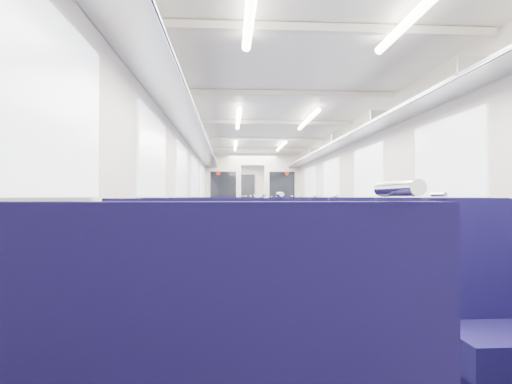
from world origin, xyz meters
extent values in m
cube|color=black|center=(0.00, 0.00, 0.00)|extent=(2.80, 18.00, 0.01)
cube|color=white|center=(0.00, 0.00, 2.35)|extent=(2.80, 18.00, 0.01)
cube|color=beige|center=(-1.40, 0.00, 1.18)|extent=(0.02, 18.00, 2.35)
cube|color=#130F34|center=(-1.39, 0.00, 0.35)|extent=(0.03, 17.90, 0.70)
cube|color=beige|center=(1.40, 0.00, 1.18)|extent=(0.02, 18.00, 2.35)
cube|color=#130F34|center=(1.39, 0.00, 0.35)|extent=(0.03, 17.90, 0.70)
cube|color=beige|center=(0.00, 9.00, 1.18)|extent=(2.80, 0.02, 2.35)
cube|color=#B2B5BA|center=(-1.22, 0.00, 1.97)|extent=(0.34, 17.40, 0.04)
cylinder|color=silver|center=(-1.04, 0.00, 1.95)|extent=(0.02, 17.40, 0.02)
cube|color=#B2B5BA|center=(-1.22, -6.00, 2.05)|extent=(0.34, 0.03, 0.14)
cube|color=#B2B5BA|center=(-1.22, -4.00, 2.05)|extent=(0.34, 0.03, 0.14)
cube|color=#B2B5BA|center=(-1.22, -2.00, 2.05)|extent=(0.34, 0.03, 0.14)
cube|color=#B2B5BA|center=(-1.22, 0.00, 2.05)|extent=(0.34, 0.03, 0.14)
cube|color=#B2B5BA|center=(-1.22, 2.00, 2.05)|extent=(0.34, 0.03, 0.14)
cube|color=#B2B5BA|center=(-1.22, 4.00, 2.05)|extent=(0.34, 0.03, 0.14)
cube|color=#B2B5BA|center=(-1.22, 6.00, 2.05)|extent=(0.34, 0.03, 0.14)
cube|color=#B2B5BA|center=(-1.22, 8.00, 2.05)|extent=(0.34, 0.03, 0.14)
cube|color=#B2B5BA|center=(1.22, 0.00, 1.97)|extent=(0.34, 17.40, 0.04)
cylinder|color=silver|center=(1.04, 0.00, 1.95)|extent=(0.02, 17.40, 0.02)
cube|color=#B2B5BA|center=(1.22, -6.00, 2.05)|extent=(0.34, 0.03, 0.14)
cube|color=#B2B5BA|center=(1.22, -4.00, 2.05)|extent=(0.34, 0.03, 0.14)
cube|color=#B2B5BA|center=(1.22, -2.00, 2.05)|extent=(0.34, 0.03, 0.14)
cube|color=#B2B5BA|center=(1.22, 0.00, 2.05)|extent=(0.34, 0.03, 0.14)
cube|color=#B2B5BA|center=(1.22, 2.00, 2.05)|extent=(0.34, 0.03, 0.14)
cube|color=#B2B5BA|center=(1.22, 4.00, 2.05)|extent=(0.34, 0.03, 0.14)
cube|color=#B2B5BA|center=(1.22, 6.00, 2.05)|extent=(0.34, 0.03, 0.14)
cube|color=#B2B5BA|center=(1.22, 8.00, 2.05)|extent=(0.34, 0.03, 0.14)
cube|color=white|center=(-1.38, -7.50, 1.42)|extent=(0.02, 1.30, 0.75)
cube|color=white|center=(-1.38, -5.20, 1.42)|extent=(0.02, 1.30, 0.75)
cube|color=white|center=(-1.38, -2.90, 1.42)|extent=(0.02, 1.30, 0.75)
cube|color=white|center=(-1.38, -0.60, 1.42)|extent=(0.02, 1.30, 0.75)
cube|color=white|center=(-1.38, 1.70, 1.42)|extent=(0.02, 1.30, 0.75)
cube|color=white|center=(-1.38, 4.50, 1.42)|extent=(0.02, 1.30, 0.75)
cube|color=white|center=(-1.38, 6.80, 1.42)|extent=(0.02, 1.30, 0.75)
cube|color=white|center=(1.38, -5.20, 1.42)|extent=(0.02, 1.30, 0.75)
cube|color=white|center=(1.38, -2.90, 1.42)|extent=(0.02, 1.30, 0.75)
cube|color=white|center=(1.38, -0.60, 1.42)|extent=(0.02, 1.30, 0.75)
cube|color=white|center=(1.38, 1.70, 1.42)|extent=(0.02, 1.30, 0.75)
cube|color=white|center=(1.38, 4.50, 1.42)|extent=(0.02, 1.30, 0.75)
cube|color=white|center=(1.38, 6.80, 1.42)|extent=(0.02, 1.30, 0.75)
cube|color=silver|center=(0.00, -6.00, 2.31)|extent=(2.70, 0.06, 0.06)
cube|color=silver|center=(0.00, -4.00, 2.31)|extent=(2.70, 0.06, 0.06)
cube|color=silver|center=(0.00, -2.00, 2.31)|extent=(2.70, 0.06, 0.06)
cube|color=silver|center=(0.00, 0.00, 2.31)|extent=(2.70, 0.06, 0.06)
cube|color=silver|center=(0.00, 2.00, 2.31)|extent=(2.70, 0.06, 0.06)
cube|color=silver|center=(0.00, 4.00, 2.31)|extent=(2.70, 0.06, 0.06)
cube|color=silver|center=(0.00, 6.00, 2.31)|extent=(2.70, 0.06, 0.06)
cube|color=silver|center=(0.00, 8.00, 2.31)|extent=(2.70, 0.06, 0.06)
cylinder|color=white|center=(-0.55, -6.50, 2.26)|extent=(0.07, 1.60, 0.07)
cylinder|color=white|center=(-0.55, -2.50, 2.26)|extent=(0.07, 1.60, 0.07)
cylinder|color=white|center=(-0.55, 1.00, 2.26)|extent=(0.07, 1.60, 0.07)
cylinder|color=white|center=(-0.55, 5.50, 2.26)|extent=(0.07, 1.60, 0.07)
cylinder|color=white|center=(0.55, -6.50, 2.26)|extent=(0.07, 1.60, 0.07)
cylinder|color=white|center=(0.55, -2.50, 2.26)|extent=(0.07, 1.60, 0.07)
cylinder|color=white|center=(0.55, 1.00, 2.26)|extent=(0.07, 1.60, 0.07)
cylinder|color=white|center=(0.55, 5.50, 2.26)|extent=(0.07, 1.60, 0.07)
cube|color=black|center=(0.00, 8.94, 1.00)|extent=(0.75, 0.06, 2.00)
cube|color=silver|center=(-0.88, 3.51, 1.18)|extent=(1.05, 0.08, 2.35)
cube|color=black|center=(-0.87, 3.46, 1.40)|extent=(0.76, 0.02, 0.80)
cylinder|color=red|center=(-1.02, 3.46, 1.75)|extent=(0.12, 0.01, 0.12)
cube|color=silver|center=(0.88, 3.51, 1.18)|extent=(1.05, 0.08, 2.35)
cube|color=black|center=(0.87, 3.46, 1.40)|extent=(0.76, 0.02, 0.80)
cylinder|color=red|center=(1.02, 3.46, 1.75)|extent=(0.12, 0.01, 0.12)
cube|color=silver|center=(0.00, 3.51, 2.17)|extent=(0.70, 0.08, 0.35)
cylinder|color=silver|center=(-0.42, -8.48, 1.06)|extent=(0.02, 0.15, 0.02)
cube|color=#110D3E|center=(-0.83, -7.16, 0.33)|extent=(0.96, 0.50, 0.16)
cube|color=#110D3E|center=(-0.83, -6.96, 0.53)|extent=(0.96, 0.09, 1.02)
cylinder|color=silver|center=(-0.42, -6.96, 1.06)|extent=(0.02, 0.15, 0.02)
cylinder|color=silver|center=(0.42, -6.94, 1.06)|extent=(0.02, 0.15, 0.02)
cube|color=#110D3E|center=(-0.83, -5.80, 0.33)|extent=(0.96, 0.50, 0.16)
cube|color=#110D34|center=(-0.83, -5.80, 0.12)|extent=(0.88, 0.40, 0.25)
cube|color=#110D3E|center=(-0.83, -6.00, 0.53)|extent=(0.96, 0.09, 1.02)
cylinder|color=silver|center=(-0.42, -6.00, 1.06)|extent=(0.02, 0.15, 0.02)
cube|color=#110D3E|center=(0.83, -5.97, 0.33)|extent=(0.96, 0.50, 0.16)
cube|color=#110D34|center=(0.83, -5.97, 0.12)|extent=(0.88, 0.40, 0.25)
cube|color=#110D3E|center=(0.83, -6.18, 0.53)|extent=(0.96, 0.09, 1.02)
cylinder|color=silver|center=(0.42, -6.18, 1.06)|extent=(0.02, 0.15, 0.02)
cube|color=#110D3E|center=(-0.83, -4.89, 0.33)|extent=(0.96, 0.50, 0.16)
cube|color=#110D34|center=(-0.83, -4.89, 0.12)|extent=(0.88, 0.40, 0.25)
cube|color=#110D3E|center=(-0.83, -4.69, 0.53)|extent=(0.96, 0.09, 1.02)
cylinder|color=silver|center=(-0.42, -4.69, 1.06)|extent=(0.02, 0.15, 0.02)
cube|color=#110D3E|center=(0.83, -4.95, 0.33)|extent=(0.96, 0.50, 0.16)
cube|color=#110D34|center=(0.83, -4.95, 0.12)|extent=(0.88, 0.40, 0.25)
cube|color=#110D3E|center=(0.83, -4.74, 0.53)|extent=(0.96, 0.09, 1.02)
cylinder|color=silver|center=(0.42, -4.74, 1.06)|extent=(0.02, 0.15, 0.02)
cube|color=#110D3E|center=(-0.83, -3.65, 0.33)|extent=(0.96, 0.50, 0.16)
cube|color=#110D34|center=(-0.83, -3.65, 0.12)|extent=(0.88, 0.40, 0.25)
cube|color=#110D3E|center=(-0.83, -3.85, 0.53)|extent=(0.96, 0.09, 1.02)
cylinder|color=silver|center=(-0.42, -3.85, 1.06)|extent=(0.02, 0.15, 0.02)
cube|color=#110D3E|center=(0.83, -3.48, 0.33)|extent=(0.96, 0.50, 0.16)
cube|color=#110D34|center=(0.83, -3.48, 0.12)|extent=(0.88, 0.40, 0.25)
cube|color=#110D3E|center=(0.83, -3.69, 0.53)|extent=(0.96, 0.09, 1.02)
cylinder|color=silver|center=(0.42, -3.69, 1.06)|extent=(0.02, 0.15, 0.02)
cube|color=#110D3E|center=(-0.83, -2.51, 0.33)|extent=(0.96, 0.50, 0.16)
cube|color=#110D34|center=(-0.83, -2.51, 0.12)|extent=(0.88, 0.40, 0.25)
cube|color=#110D3E|center=(-0.83, -2.31, 0.53)|extent=(0.96, 0.09, 1.02)
cylinder|color=silver|center=(-0.42, -2.31, 1.06)|extent=(0.02, 0.15, 0.02)
cube|color=#110D3E|center=(0.83, -2.71, 0.33)|extent=(0.96, 0.50, 0.16)
cube|color=#110D34|center=(0.83, -2.71, 0.12)|extent=(0.88, 0.40, 0.25)
cube|color=#110D3E|center=(0.83, -2.51, 0.53)|extent=(0.96, 0.09, 1.02)
cylinder|color=silver|center=(0.42, -2.51, 1.06)|extent=(0.02, 0.15, 0.02)
cube|color=#110D3E|center=(-0.83, -1.41, 0.33)|extent=(0.96, 0.50, 0.16)
cube|color=#110D34|center=(-0.83, -1.41, 0.12)|extent=(0.88, 0.40, 0.25)
cube|color=#110D3E|center=(-0.83, -1.61, 0.53)|extent=(0.96, 0.09, 1.02)
cylinder|color=silver|center=(-0.42, -1.61, 1.06)|extent=(0.02, 0.15, 0.02)
cube|color=#110D3E|center=(0.83, -1.40, 0.33)|extent=(0.96, 0.50, 0.16)
cube|color=#110D34|center=(0.83, -1.40, 0.12)|extent=(0.88, 0.40, 0.25)
cube|color=#110D3E|center=(0.83, -1.61, 0.53)|extent=(0.96, 0.09, 1.02)
cylinder|color=silver|center=(0.42, -1.61, 1.06)|extent=(0.02, 0.15, 0.02)
cube|color=#110D3E|center=(-0.83, -0.40, 0.33)|extent=(0.96, 0.50, 0.16)
cube|color=#110D34|center=(-0.83, -0.40, 0.12)|extent=(0.88, 0.40, 0.25)
cube|color=#110D3E|center=(-0.83, -0.19, 0.53)|extent=(0.96, 0.09, 1.02)
cylinder|color=silver|center=(-0.42, -0.19, 1.06)|extent=(0.02, 0.15, 0.02)
cube|color=#110D3E|center=(0.83, -0.34, 0.33)|extent=(0.96, 0.50, 0.16)
cube|color=#110D34|center=(0.83, -0.34, 0.12)|extent=(0.88, 0.40, 0.25)
cube|color=#110D3E|center=(0.83, -0.14, 0.53)|extent=(0.96, 0.09, 1.02)
cylinder|color=silver|center=(0.42, -0.14, 1.06)|extent=(0.02, 0.15, 0.02)
cube|color=#110D3E|center=(-0.83, 0.90, 0.33)|extent=(0.96, 0.50, 0.16)
cube|color=#110D34|center=(-0.83, 0.90, 0.12)|extent=(0.88, 0.40, 0.25)
cube|color=#110D3E|center=(-0.83, 0.70, 0.53)|extent=(0.96, 0.09, 1.02)
cylinder|color=silver|center=(-0.42, 0.70, 1.06)|extent=(0.02, 0.15, 0.02)
cube|color=#110D3E|center=(0.83, 1.11, 0.33)|extent=(0.96, 0.50, 0.16)
cube|color=#110D34|center=(0.83, 1.11, 0.12)|extent=(0.88, 0.40, 0.25)
cube|color=#110D3E|center=(0.83, 0.90, 0.53)|extent=(0.96, 0.09, 1.02)
cylinder|color=silver|center=(0.42, 0.90, 1.06)|extent=(0.02, 0.15, 0.02)
cube|color=#110D3E|center=(-0.83, 2.10, 0.33)|extent=(0.96, 0.50, 0.16)
cube|color=#110D34|center=(-0.83, 2.10, 0.12)|extent=(0.88, 0.40, 0.25)
cube|color=#110D3E|center=(-0.83, 2.30, 0.53)|extent=(0.96, 0.09, 1.02)
cylinder|color=silver|center=(-0.42, 2.30, 1.06)|extent=(0.02, 0.15, 0.02)
cube|color=#110D3E|center=(0.83, 1.90, 0.33)|extent=(0.96, 0.50, 0.16)
cube|color=#110D34|center=(0.83, 1.90, 0.12)|extent=(0.88, 0.40, 0.25)
cube|color=#110D3E|center=(0.83, 2.11, 0.53)|extent=(0.96, 0.09, 1.02)
cylinder|color=silver|center=(0.42, 2.11, 1.06)|extent=(0.02, 0.15, 0.02)
cube|color=#110D3E|center=(-0.83, 4.12, 0.33)|extent=(0.96, 0.50, 0.16)
cube|color=#110D34|center=(-0.83, 4.12, 0.12)|extent=(0.88, 0.40, 0.25)
cube|color=#110D3E|center=(-0.83, 3.92, 0.53)|extent=(0.96, 0.09, 1.02)
cylinder|color=silver|center=(-0.42, 3.92, 1.06)|extent=(0.02, 0.15, 0.02)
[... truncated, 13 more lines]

